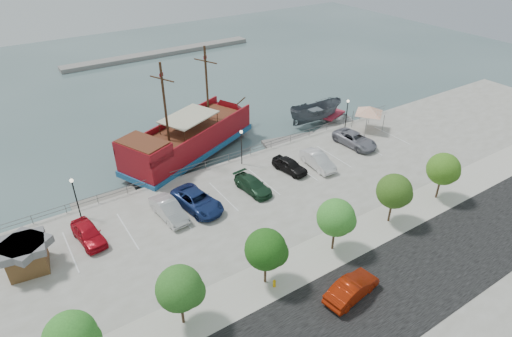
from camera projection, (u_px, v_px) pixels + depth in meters
ground at (274, 198)px, 45.00m from camera, size 160.00×160.00×0.00m
street at (394, 288)px, 33.04m from camera, size 100.00×8.00×0.04m
sidewalk at (341, 244)px, 37.33m from camera, size 100.00×4.00×0.05m
seawall_railing at (236, 155)px, 49.78m from camera, size 50.00×0.06×1.00m
far_shore at (161, 53)px, 88.77m from camera, size 40.00×3.00×0.80m
pirate_ship at (198, 135)px, 52.58m from camera, size 21.14×13.46×13.23m
patrol_boat at (315, 114)px, 59.67m from camera, size 8.35×4.32×3.08m
speedboat at (333, 117)px, 60.81m from camera, size 6.42×7.61×1.34m
dock_west at (105, 200)px, 44.41m from camera, size 6.61×2.04×0.38m
dock_mid at (291, 141)px, 55.73m from camera, size 7.70×3.61×0.42m
dock_east at (330, 128)px, 58.94m from camera, size 7.43×4.42×0.41m
shed at (26, 255)px, 34.16m from camera, size 3.67×3.67×2.67m
canopy_tent at (370, 106)px, 55.06m from camera, size 5.12×5.12×3.80m
street_sedan at (352, 288)px, 31.95m from camera, size 5.09×2.43×1.61m
fire_hydrant at (274, 283)px, 32.97m from camera, size 0.25×0.25×0.71m
lamp_post_left at (74, 191)px, 39.18m from camera, size 0.36×0.36×4.28m
lamp_post_mid at (241, 141)px, 47.60m from camera, size 0.36×0.36×4.28m
lamp_post_right at (347, 110)px, 55.08m from camera, size 0.36×0.36×4.28m
tree_b at (182, 289)px, 28.62m from camera, size 3.30×3.20×5.00m
tree_c at (268, 250)px, 31.90m from camera, size 3.30×3.20×5.00m
tree_d at (338, 218)px, 35.17m from camera, size 3.30×3.20×5.00m
tree_e at (396, 192)px, 38.44m from camera, size 3.30×3.20×5.00m
tree_f at (445, 170)px, 41.72m from camera, size 3.30×3.20×5.00m
parked_car_a at (88, 234)px, 37.37m from camera, size 2.46×4.88×1.59m
parked_car_b at (169, 210)px, 40.27m from camera, size 2.21×5.20×1.67m
parked_car_c at (197, 201)px, 41.48m from camera, size 3.84×6.43×1.67m
parked_car_d at (253, 185)px, 44.09m from camera, size 2.45×5.00×1.40m
parked_car_e at (290, 165)px, 47.39m from camera, size 2.51×4.63×1.50m
parked_car_f at (318, 160)px, 48.17m from camera, size 2.08×5.12×1.65m
parked_car_g at (355, 139)px, 52.59m from camera, size 3.11×6.00×1.62m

